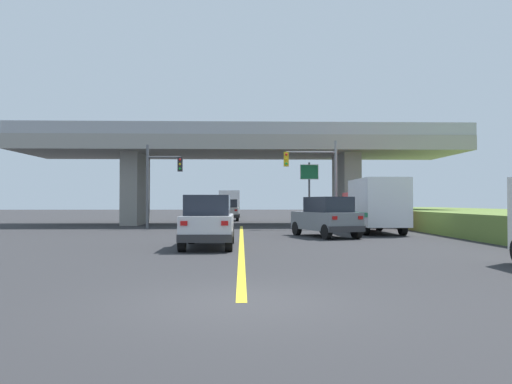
% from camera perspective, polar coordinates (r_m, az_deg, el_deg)
% --- Properties ---
extents(ground, '(160.00, 160.00, 0.00)m').
position_cam_1_polar(ground, '(40.05, -1.65, -3.67)').
color(ground, '#2B2B2D').
extents(overpass_bridge, '(33.87, 8.71, 7.50)m').
position_cam_1_polar(overpass_bridge, '(40.19, -1.65, 4.17)').
color(overpass_bridge, gray).
rests_on(overpass_bridge, ground).
extents(lane_divider_stripe, '(0.20, 28.09, 0.01)m').
position_cam_1_polar(lane_divider_stripe, '(22.92, -1.66, -5.54)').
color(lane_divider_stripe, yellow).
rests_on(lane_divider_stripe, ground).
extents(suv_lead, '(1.92, 4.61, 2.02)m').
position_cam_1_polar(suv_lead, '(19.59, -5.40, -3.32)').
color(suv_lead, silver).
rests_on(suv_lead, ground).
extents(suv_crossing, '(3.15, 4.83, 2.02)m').
position_cam_1_polar(suv_crossing, '(25.62, 7.94, -2.81)').
color(suv_crossing, slate).
rests_on(suv_crossing, ground).
extents(box_truck, '(2.33, 6.77, 3.04)m').
position_cam_1_polar(box_truck, '(29.42, 13.23, -1.43)').
color(box_truck, red).
rests_on(box_truck, ground).
extents(sedan_oncoming, '(1.94, 4.28, 2.02)m').
position_cam_1_polar(sedan_oncoming, '(47.68, -3.12, -2.05)').
color(sedan_oncoming, silver).
rests_on(sedan_oncoming, ground).
extents(traffic_signal_nearside, '(3.55, 0.36, 5.83)m').
position_cam_1_polar(traffic_signal_nearside, '(33.58, 7.06, 2.16)').
color(traffic_signal_nearside, slate).
rests_on(traffic_signal_nearside, ground).
extents(traffic_signal_farside, '(2.41, 0.36, 5.58)m').
position_cam_1_polar(traffic_signal_farside, '(34.12, -10.91, 1.70)').
color(traffic_signal_farside, '#56595E').
rests_on(traffic_signal_farside, ground).
extents(highway_sign, '(1.39, 0.17, 4.76)m').
position_cam_1_polar(highway_sign, '(38.24, 6.04, 1.39)').
color(highway_sign, '#56595E').
rests_on(highway_sign, ground).
extents(semi_truck_distant, '(2.33, 6.82, 3.06)m').
position_cam_1_polar(semi_truck_distant, '(58.90, -2.98, -1.30)').
color(semi_truck_distant, silver).
rests_on(semi_truck_distant, ground).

